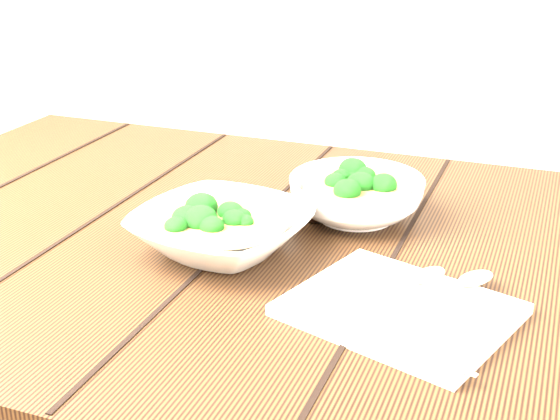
% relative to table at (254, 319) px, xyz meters
% --- Properties ---
extents(table, '(1.20, 0.80, 0.75)m').
position_rel_table_xyz_m(table, '(0.00, 0.00, 0.00)').
color(table, '#321F0E').
rests_on(table, ground).
extents(soup_bowl_front, '(0.24, 0.24, 0.06)m').
position_rel_table_xyz_m(soup_bowl_front, '(-0.02, -0.05, 0.15)').
color(soup_bowl_front, silver).
rests_on(soup_bowl_front, table).
extents(soup_bowl_back, '(0.23, 0.23, 0.06)m').
position_rel_table_xyz_m(soup_bowl_back, '(0.10, 0.11, 0.15)').
color(soup_bowl_back, silver).
rests_on(soup_bowl_back, table).
extents(trivet, '(0.12, 0.12, 0.03)m').
position_rel_table_xyz_m(trivet, '(0.06, 0.11, 0.13)').
color(trivet, black).
rests_on(trivet, table).
extents(napkin, '(0.26, 0.23, 0.01)m').
position_rel_table_xyz_m(napkin, '(0.22, -0.13, 0.13)').
color(napkin, beige).
rests_on(napkin, table).
extents(spoon_left, '(0.08, 0.17, 0.01)m').
position_rel_table_xyz_m(spoon_left, '(0.22, -0.09, 0.13)').
color(spoon_left, '#B0AB9C').
rests_on(spoon_left, napkin).
extents(spoon_right, '(0.10, 0.16, 0.01)m').
position_rel_table_xyz_m(spoon_right, '(0.27, -0.08, 0.13)').
color(spoon_right, '#B0AB9C').
rests_on(spoon_right, napkin).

